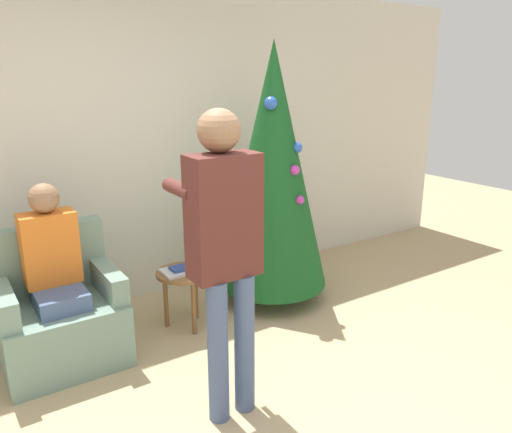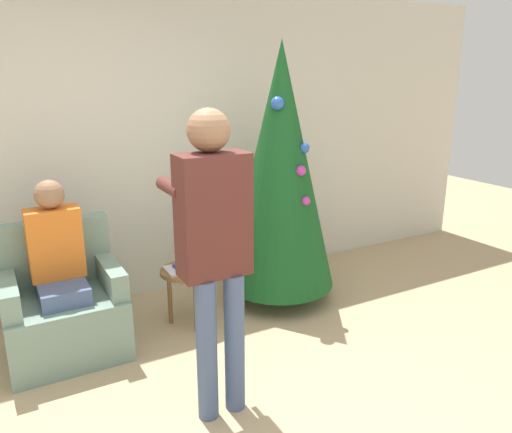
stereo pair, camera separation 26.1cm
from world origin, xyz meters
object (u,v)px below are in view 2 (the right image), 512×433
Objects in this scene: christmas_tree at (280,168)px; person_seated at (58,262)px; side_stool at (188,277)px; armchair at (64,309)px; person_standing at (214,239)px.

christmas_tree reaches higher than person_seated.
christmas_tree reaches higher than side_stool.
person_seated is (0.00, -0.02, 0.37)m from armchair.
person_standing reaches higher than person_seated.
christmas_tree is 4.72× the size of side_stool.
armchair is at bearing -179.82° from christmas_tree.
christmas_tree is 1.76× the size of person_seated.
christmas_tree reaches higher than armchair.
person_seated is at bearing -90.00° from armchair.
armchair is 1.52m from person_standing.
side_stool is at bearing -176.33° from christmas_tree.
christmas_tree is 1.88m from person_seated.
armchair is 0.74× the size of person_seated.
person_seated is at bearing -179.04° from christmas_tree.
side_stool is (0.24, 1.07, -0.67)m from person_standing.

